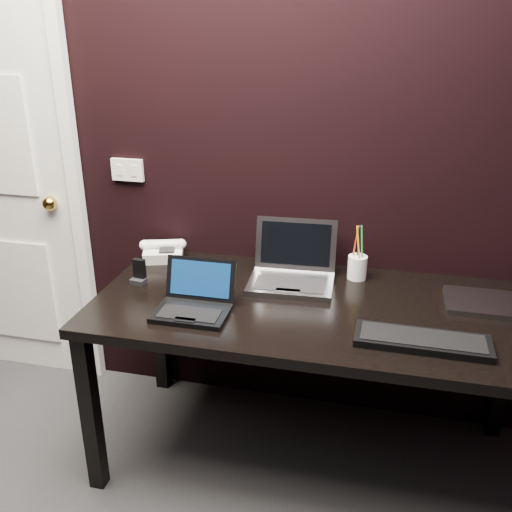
% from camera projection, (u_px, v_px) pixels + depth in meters
% --- Properties ---
extents(wall_back, '(4.00, 0.00, 4.00)m').
position_uv_depth(wall_back, '(261.00, 135.00, 2.39)').
color(wall_back, black).
rests_on(wall_back, ground).
extents(wall_switch, '(0.15, 0.02, 0.10)m').
position_uv_depth(wall_switch, '(127.00, 170.00, 2.58)').
color(wall_switch, silver).
rests_on(wall_switch, wall_back).
extents(desk, '(1.70, 0.80, 0.74)m').
position_uv_depth(desk, '(313.00, 322.00, 2.22)').
color(desk, black).
rests_on(desk, ground).
extents(netbook, '(0.27, 0.24, 0.17)m').
position_uv_depth(netbook, '(194.00, 303.00, 2.12)').
color(netbook, black).
rests_on(netbook, desk).
extents(silver_laptop, '(0.36, 0.33, 0.24)m').
position_uv_depth(silver_laptop, '(292.00, 273.00, 2.35)').
color(silver_laptop, '#97989C').
rests_on(silver_laptop, desk).
extents(ext_keyboard, '(0.45, 0.16, 0.03)m').
position_uv_depth(ext_keyboard, '(422.00, 341.00, 1.91)').
color(ext_keyboard, black).
rests_on(ext_keyboard, desk).
extents(closed_laptop, '(0.31, 0.22, 0.02)m').
position_uv_depth(closed_laptop, '(487.00, 303.00, 2.17)').
color(closed_laptop, '#94949A').
rests_on(closed_laptop, desk).
extents(desk_phone, '(0.22, 0.20, 0.10)m').
position_uv_depth(desk_phone, '(163.00, 251.00, 2.59)').
color(desk_phone, silver).
rests_on(desk_phone, desk).
extents(mobile_phone, '(0.06, 0.06, 0.10)m').
position_uv_depth(mobile_phone, '(139.00, 274.00, 2.35)').
color(mobile_phone, black).
rests_on(mobile_phone, desk).
extents(pen_cup, '(0.10, 0.10, 0.24)m').
position_uv_depth(pen_cup, '(357.00, 266.00, 2.39)').
color(pen_cup, white).
rests_on(pen_cup, desk).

